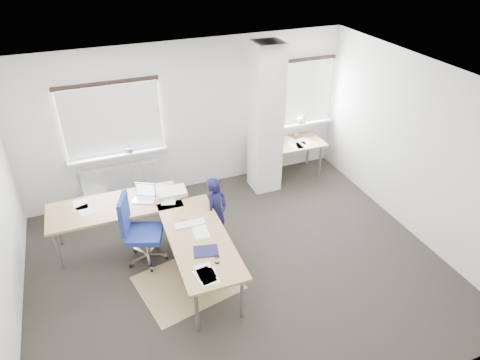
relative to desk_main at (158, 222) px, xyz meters
name	(u,v)px	position (x,y,z in m)	size (l,w,h in m)	color
ground	(238,267)	(1.02, -0.64, -0.69)	(6.00, 6.00, 0.00)	black
room_shell	(238,149)	(1.20, -0.18, 1.05)	(6.04, 5.04, 2.82)	beige
floor_mat	(188,283)	(0.22, -0.67, -0.69)	(1.33, 1.13, 0.01)	olive
white_crate	(94,205)	(-0.84, 1.61, -0.54)	(0.51, 0.35, 0.30)	white
desk_main	(158,222)	(0.00, 0.00, 0.00)	(2.40, 2.64, 0.96)	#91613E
desk_side	(288,145)	(2.92, 1.52, -0.01)	(1.42, 0.73, 1.22)	#91613E
task_chair	(143,244)	(-0.25, 0.04, -0.37)	(0.66, 0.64, 1.15)	navy
person	(216,212)	(0.92, 0.03, -0.09)	(0.44, 0.29, 1.20)	black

